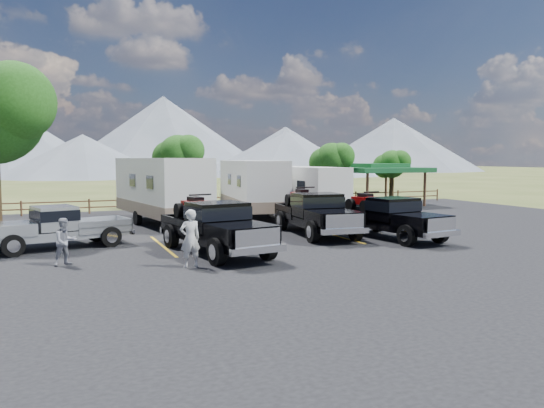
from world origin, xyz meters
name	(u,v)px	position (x,y,z in m)	size (l,w,h in m)	color
ground	(339,253)	(0.00, 0.00, 0.00)	(320.00, 320.00, 0.00)	#435223
asphalt_lot	(305,241)	(0.00, 3.00, 0.02)	(44.00, 34.00, 0.04)	black
stall_lines	(295,238)	(0.00, 4.00, 0.04)	(12.12, 5.50, 0.01)	gold
tree_ne_a	(332,160)	(8.97, 17.01, 3.48)	(3.11, 2.92, 4.76)	black
tree_ne_b	(392,164)	(14.98, 18.01, 3.13)	(2.77, 2.59, 4.27)	black
tree_north	(178,155)	(-2.03, 19.02, 3.83)	(3.46, 3.24, 5.25)	black
rail_fence	(236,200)	(2.00, 18.50, 0.61)	(36.12, 0.12, 1.00)	brown
pavilion	(378,169)	(13.00, 17.00, 2.79)	(6.20, 6.20, 3.22)	brown
mountain_range	(65,138)	(-7.63, 105.98, 7.87)	(209.00, 71.00, 20.00)	slate
rig_left	(215,226)	(-4.45, 1.66, 1.09)	(3.13, 6.79, 2.18)	black
rig_center	(315,212)	(1.27, 4.52, 1.10)	(2.78, 6.74, 2.20)	black
rig_right	(389,216)	(3.89, 2.32, 1.03)	(2.79, 6.35, 2.05)	black
trailer_left	(161,190)	(-4.67, 11.21, 1.92)	(3.98, 10.41, 3.60)	silver
trailer_center	(252,188)	(1.16, 12.72, 1.84)	(3.48, 9.96, 3.44)	silver
trailer_right	(302,191)	(3.69, 10.96, 1.65)	(2.92, 8.91, 3.08)	silver
pickup_silver	(59,226)	(-9.94, 4.96, 0.93)	(5.97, 3.23, 1.71)	#A4A8AD
person_a	(190,238)	(-5.95, -0.62, 1.01)	(0.70, 0.46, 1.93)	silver
person_b	(65,242)	(-9.76, 1.33, 0.84)	(0.78, 0.61, 1.61)	gray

